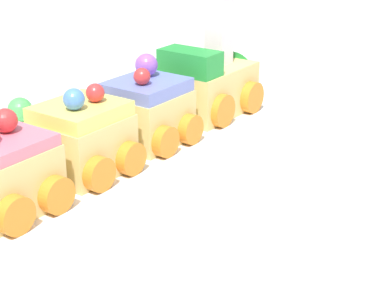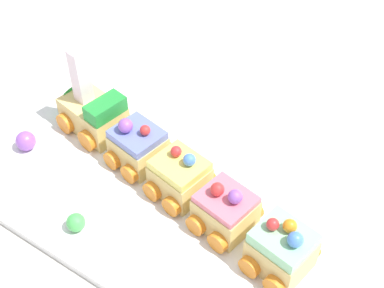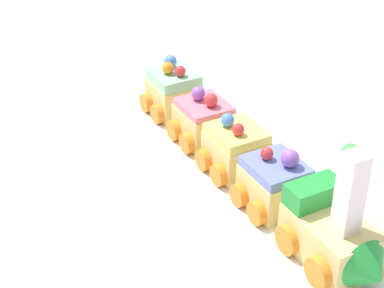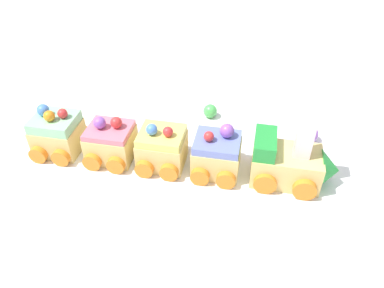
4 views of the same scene
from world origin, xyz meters
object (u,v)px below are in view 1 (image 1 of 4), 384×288
(cake_car_lemon, at_px, (82,140))
(gumball_green, at_px, (20,110))
(cake_car_blueberry, at_px, (147,112))
(cake_car_strawberry, at_px, (1,175))
(cake_train_locomotive, at_px, (214,80))
(gumball_purple, at_px, (158,76))

(cake_car_lemon, distance_m, gumball_green, 0.14)
(cake_car_lemon, bearing_deg, cake_car_blueberry, 0.28)
(cake_car_lemon, bearing_deg, cake_car_strawberry, 179.85)
(cake_train_locomotive, distance_m, gumball_purple, 0.10)
(cake_car_strawberry, height_order, gumball_green, cake_car_strawberry)
(cake_car_lemon, height_order, gumball_green, cake_car_lemon)
(cake_car_lemon, bearing_deg, cake_train_locomotive, 0.06)
(cake_car_blueberry, relative_size, gumball_green, 3.62)
(cake_car_blueberry, height_order, gumball_purple, cake_car_blueberry)
(cake_car_blueberry, distance_m, cake_car_lemon, 0.08)
(cake_car_lemon, xyz_separation_m, gumball_green, (0.07, 0.12, -0.02))
(cake_car_strawberry, bearing_deg, cake_car_lemon, -0.15)
(cake_train_locomotive, relative_size, gumball_purple, 4.58)
(cake_train_locomotive, height_order, gumball_green, cake_train_locomotive)
(cake_train_locomotive, distance_m, cake_car_lemon, 0.19)
(cake_car_blueberry, distance_m, gumball_purple, 0.17)
(cake_train_locomotive, relative_size, cake_car_blueberry, 1.51)
(cake_car_strawberry, xyz_separation_m, gumball_green, (0.15, 0.11, -0.01))
(cake_train_locomotive, bearing_deg, cake_car_blueberry, 179.88)
(cake_car_strawberry, relative_size, gumball_purple, 3.04)
(cake_train_locomotive, height_order, cake_car_blueberry, cake_train_locomotive)
(cake_train_locomotive, distance_m, gumball_green, 0.19)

